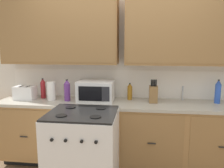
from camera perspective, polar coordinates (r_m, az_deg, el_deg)
wall_unit at (r=3.18m, az=2.57°, el=9.55°), size 4.53×0.40×2.47m
counter_run at (r=3.22m, az=2.11°, el=-12.17°), size 3.36×0.64×0.91m
stove_range at (r=2.70m, az=-7.30°, el=-16.59°), size 0.76×0.68×0.95m
microwave at (r=3.11m, az=-4.06°, el=-1.76°), size 0.48×0.37×0.28m
toaster at (r=3.42m, az=-20.99°, el=-2.09°), size 0.28×0.18×0.19m
knife_block at (r=3.09m, az=10.33°, el=-2.46°), size 0.11×0.14×0.31m
sink_faucet at (r=3.30m, az=17.28°, el=-2.21°), size 0.02×0.02×0.20m
paper_towel_roll at (r=3.28m, az=-14.99°, el=-1.65°), size 0.12×0.12×0.26m
bottle_red at (r=3.42m, az=-16.90°, el=-1.09°), size 0.07×0.07×0.29m
bottle_violet at (r=3.17m, az=-11.19°, el=-1.59°), size 0.08×0.08×0.30m
bottle_amber at (r=3.20m, az=4.49°, el=-1.89°), size 0.07×0.07×0.24m
bottle_blue at (r=3.29m, az=25.02°, el=-1.78°), size 0.08×0.08×0.32m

